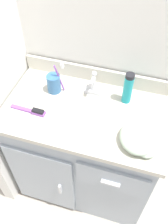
% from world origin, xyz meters
% --- Properties ---
extents(ground_plane, '(6.00, 6.00, 0.00)m').
position_xyz_m(ground_plane, '(0.00, 0.00, 0.00)').
color(ground_plane, '#ADA393').
extents(wall_back, '(1.06, 0.08, 2.20)m').
position_xyz_m(wall_back, '(0.00, 0.31, 1.10)').
color(wall_back, silver).
rests_on(wall_back, ground_plane).
extents(vanity, '(0.88, 0.53, 0.82)m').
position_xyz_m(vanity, '(-0.00, -0.00, 0.43)').
color(vanity, '#9EA8B2').
rests_on(vanity, ground_plane).
extents(backsplash, '(0.88, 0.02, 0.09)m').
position_xyz_m(backsplash, '(0.00, 0.25, 0.87)').
color(backsplash, beige).
rests_on(backsplash, vanity).
extents(sink_faucet, '(0.09, 0.09, 0.14)m').
position_xyz_m(sink_faucet, '(0.00, 0.15, 0.87)').
color(sink_faucet, silver).
rests_on(sink_faucet, vanity).
extents(toothbrush_cup, '(0.10, 0.08, 0.19)m').
position_xyz_m(toothbrush_cup, '(-0.21, 0.10, 0.88)').
color(toothbrush_cup, teal).
rests_on(toothbrush_cup, vanity).
extents(shaving_cream_can, '(0.05, 0.05, 0.19)m').
position_xyz_m(shaving_cream_can, '(0.19, 0.14, 0.92)').
color(shaving_cream_can, teal).
rests_on(shaving_cream_can, vanity).
extents(hairbrush, '(0.20, 0.04, 0.03)m').
position_xyz_m(hairbrush, '(-0.26, -0.09, 0.83)').
color(hairbrush, purple).
rests_on(hairbrush, vanity).
extents(hand_towel, '(0.19, 0.21, 0.07)m').
position_xyz_m(hand_towel, '(0.31, -0.12, 0.86)').
color(hand_towel, '#A8BCA3').
rests_on(hand_towel, vanity).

